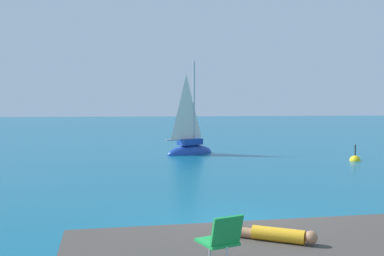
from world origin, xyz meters
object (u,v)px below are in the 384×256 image
Objects in this scene: sailboat_near at (190,148)px; beach_chair at (221,238)px; person_sunbather at (271,234)px; marker_buoy at (355,161)px.

sailboat_near reaches higher than beach_chair.
sailboat_near is 3.77× the size of person_sunbather.
person_sunbather is 1.41× the size of marker_buoy.
sailboat_near is 9.21m from marker_buoy.
beach_chair is (-1.71, -20.61, 0.86)m from sailboat_near.
person_sunbather reaches higher than marker_buoy.
marker_buoy is (8.90, 15.37, -0.85)m from person_sunbather.
sailboat_near is at bearing -26.96° from beach_chair.
person_sunbather is 1.63m from beach_chair.
person_sunbather is (-0.64, -19.42, 0.53)m from sailboat_near.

